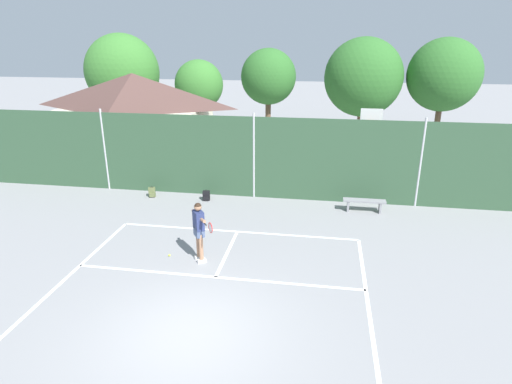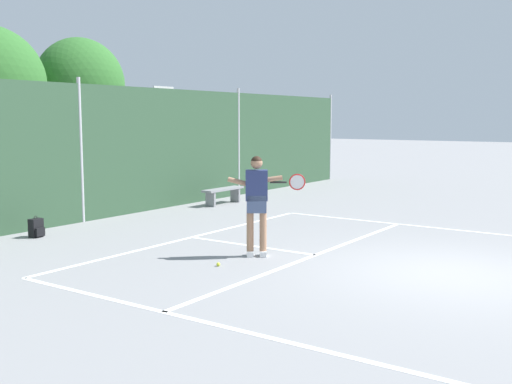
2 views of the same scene
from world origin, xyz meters
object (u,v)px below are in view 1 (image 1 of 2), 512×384
at_px(courtside_bench, 364,203).
at_px(tennis_player, 199,227).
at_px(backpack_olive, 152,192).
at_px(backpack_black, 206,196).
at_px(basketball_hoop, 369,138).
at_px(tennis_ball, 169,255).

bearing_deg(courtside_bench, tennis_player, -137.24).
distance_m(tennis_player, courtside_bench, 7.01).
bearing_deg(backpack_olive, courtside_bench, -1.61).
bearing_deg(backpack_black, basketball_hoop, 20.07).
relative_size(basketball_hoop, tennis_ball, 53.79).
bearing_deg(backpack_olive, basketball_hoop, 14.82).
relative_size(backpack_black, courtside_bench, 0.29).
relative_size(basketball_hoop, backpack_black, 7.67).
xyz_separation_m(tennis_ball, courtside_bench, (6.14, 4.62, 0.33)).
relative_size(tennis_ball, backpack_olive, 0.14).
height_order(basketball_hoop, tennis_player, basketball_hoop).
bearing_deg(basketball_hoop, tennis_ball, -131.48).
relative_size(basketball_hoop, tennis_player, 1.91).
bearing_deg(tennis_ball, backpack_black, 91.90).
distance_m(tennis_ball, backpack_black, 4.83).
relative_size(tennis_player, tennis_ball, 28.10).
height_order(tennis_ball, courtside_bench, courtside_bench).
distance_m(basketball_hoop, tennis_player, 9.16).
height_order(basketball_hoop, backpack_olive, basketball_hoop).
bearing_deg(tennis_ball, tennis_player, -6.28).
bearing_deg(backpack_black, backpack_olive, 179.14).
bearing_deg(tennis_player, backpack_black, 103.50).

